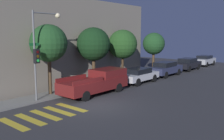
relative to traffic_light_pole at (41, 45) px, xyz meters
name	(u,v)px	position (x,y,z in m)	size (l,w,h in m)	color
ground_plane	(96,105)	(1.56, -3.37, -3.72)	(60.00, 60.00, 0.00)	#333335
sidewalk	(55,94)	(1.56, 0.73, -3.65)	(26.00, 1.81, 0.14)	slate
building_row	(22,43)	(1.56, 5.03, 0.02)	(26.00, 6.00, 7.48)	gray
crosswalk	(45,115)	(-1.62, -2.57, -3.72)	(4.21, 2.60, 0.00)	gold
traffic_light_pole	(41,45)	(0.00, 0.00, 0.00)	(2.45, 0.56, 5.94)	slate
pickup_truck	(97,82)	(3.90, -1.27, -2.82)	(5.63, 2.03, 1.75)	maroon
sedan_near_corner	(138,75)	(9.33, -1.27, -2.98)	(4.34, 1.88, 1.35)	silver
sedan_middle	(165,68)	(14.41, -1.27, -2.92)	(4.60, 1.84, 1.51)	#2D3351
sedan_far_end	(188,64)	(20.14, -1.27, -2.93)	(4.47, 1.81, 1.48)	black
sedan_tail_of_row	(205,60)	(25.84, -1.27, -2.94)	(4.25, 1.78, 1.45)	#B7BABF
tree_near_corner	(49,43)	(1.23, 0.88, 0.06)	(2.67, 2.67, 5.14)	#4C3823
tree_midblock	(93,44)	(5.74, 0.88, -0.15)	(2.83, 2.83, 5.01)	#4C3823
tree_far_end	(123,44)	(9.75, 0.88, -0.26)	(2.81, 2.81, 4.87)	#42301E
tree_behind_truck	(154,44)	(15.51, 0.88, -0.39)	(2.50, 2.50, 4.61)	#4C3823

